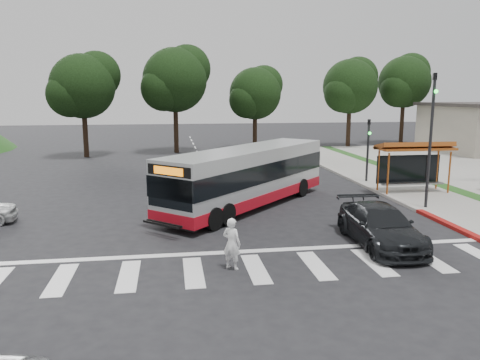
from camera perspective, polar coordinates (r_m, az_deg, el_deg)
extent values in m
plane|color=black|center=(19.98, -0.68, -5.63)|extent=(140.00, 140.00, 0.00)
cube|color=gray|center=(30.75, 17.89, -0.32)|extent=(4.00, 40.00, 0.12)
cube|color=#9E9991|center=(29.92, 14.46, -0.40)|extent=(0.30, 40.00, 0.15)
cube|color=maroon|center=(21.32, 24.97, -5.39)|extent=(0.32, 6.00, 0.15)
cube|color=silver|center=(15.30, 1.95, -10.74)|extent=(18.00, 2.60, 0.01)
cylinder|color=#A04D1A|center=(26.49, 17.59, 0.69)|extent=(0.10, 0.10, 2.30)
cylinder|color=#A04D1A|center=(28.26, 24.16, 0.85)|extent=(0.10, 0.10, 2.30)
cylinder|color=#A04D1A|center=(27.56, 16.50, 1.11)|extent=(0.10, 0.10, 2.30)
cylinder|color=#A04D1A|center=(29.26, 22.91, 1.24)|extent=(0.10, 0.10, 2.30)
cube|color=#A04D1A|center=(27.68, 20.55, 3.63)|extent=(4.20, 1.60, 0.12)
cube|color=#A04D1A|center=(27.71, 20.52, 3.95)|extent=(4.20, 1.32, 0.51)
cube|color=black|center=(28.36, 19.81, 1.28)|extent=(3.80, 0.06, 1.60)
cube|color=gray|center=(27.96, 20.29, -0.44)|extent=(3.60, 0.40, 0.08)
cylinder|color=black|center=(24.00, 22.18, 4.21)|extent=(0.14, 0.14, 6.50)
imported|color=black|center=(23.89, 22.63, 10.78)|extent=(0.16, 0.20, 1.00)
sphere|color=#19E533|center=(23.73, 22.80, 9.93)|extent=(0.18, 0.18, 0.18)
cylinder|color=black|center=(30.32, 15.30, 3.38)|extent=(0.14, 0.14, 4.00)
imported|color=black|center=(30.18, 15.44, 6.21)|extent=(0.16, 0.20, 1.00)
sphere|color=#19E533|center=(30.05, 15.55, 5.51)|extent=(0.18, 0.18, 0.18)
cylinder|color=black|center=(50.68, 13.09, 6.52)|extent=(0.44, 0.44, 4.40)
sphere|color=black|center=(50.58, 13.28, 11.04)|extent=(5.60, 5.60, 5.60)
sphere|color=black|center=(51.80, 14.15, 12.09)|extent=(4.20, 4.20, 4.20)
sphere|color=black|center=(49.57, 12.48, 10.28)|extent=(3.92, 3.92, 3.92)
cylinder|color=black|center=(55.40, 19.12, 6.65)|extent=(0.44, 0.44, 4.84)
sphere|color=black|center=(55.33, 19.40, 11.20)|extent=(5.60, 5.60, 5.60)
sphere|color=black|center=(56.63, 20.09, 12.24)|extent=(4.20, 4.20, 4.20)
sphere|color=black|center=(54.25, 18.77, 10.44)|extent=(3.92, 3.92, 3.92)
cylinder|color=black|center=(45.13, -7.81, 6.39)|extent=(0.44, 0.44, 4.84)
sphere|color=black|center=(45.04, -7.95, 11.98)|extent=(6.00, 6.00, 6.00)
sphere|color=black|center=(46.02, -6.47, 13.35)|extent=(4.50, 4.50, 4.50)
sphere|color=black|center=(44.27, -9.30, 10.98)|extent=(4.20, 4.20, 4.20)
cylinder|color=black|center=(47.94, 1.82, 6.19)|extent=(0.44, 0.44, 3.96)
sphere|color=black|center=(47.80, 1.85, 10.49)|extent=(5.20, 5.20, 5.20)
sphere|color=black|center=(48.78, 2.91, 11.54)|extent=(3.90, 3.90, 3.90)
sphere|color=black|center=(47.01, 0.88, 9.73)|extent=(3.64, 3.64, 3.64)
cylinder|color=black|center=(43.77, -18.34, 5.55)|extent=(0.44, 0.44, 4.40)
sphere|color=black|center=(43.65, -18.64, 10.78)|extent=(5.60, 5.60, 5.60)
sphere|color=black|center=(44.33, -17.07, 12.15)|extent=(4.20, 4.20, 4.20)
sphere|color=black|center=(43.13, -20.05, 9.78)|extent=(3.92, 3.92, 3.92)
imported|color=white|center=(15.01, -1.02, -7.76)|extent=(0.73, 0.69, 1.69)
imported|color=black|center=(18.13, 16.73, -5.38)|extent=(2.17, 5.07, 1.46)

